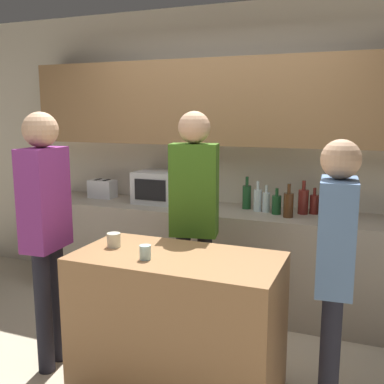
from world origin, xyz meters
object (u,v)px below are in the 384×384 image
Objects in this scene: bottle_2 at (266,202)px; person_center at (194,208)px; bottle_7 at (325,206)px; cup_0 at (145,252)px; bottle_4 at (288,205)px; bottle_1 at (258,200)px; person_left at (335,260)px; bottle_0 at (247,197)px; bottle_3 at (277,204)px; bottle_5 at (303,201)px; cup_1 at (114,240)px; person_right at (46,219)px; bottle_6 at (314,204)px; toaster at (103,189)px; microwave at (164,187)px.

person_center is (-0.36, -0.77, 0.07)m from bottle_2.
bottle_7 reaches higher than cup_0.
person_center reaches higher than bottle_4.
bottle_1 is 1.50m from person_left.
cup_0 is 0.05× the size of person_left.
bottle_2 is at bearing 75.32° from cup_0.
bottle_4 is (0.40, -0.20, -0.00)m from bottle_0.
bottle_3 is 0.78× the size of bottle_5.
cup_1 is (-1.00, -1.39, -0.07)m from bottle_5.
person_right is (-1.37, -1.30, 0.05)m from bottle_4.
person_right is (-0.46, -0.09, 0.12)m from cup_1.
bottle_6 is at bearing 11.89° from bottle_2.
bottle_1 is 0.08m from bottle_2.
bottle_3 is at bearing -155.99° from bottle_6.
bottle_5 reaches higher than bottle_6.
bottle_1 reaches higher than bottle_3.
toaster is 3.04× the size of cup_0.
bottle_6 is 2.46× the size of cup_1.
bottle_6 reaches higher than toaster.
cup_0 is at bearing -101.79° from bottle_1.
microwave is 1.80× the size of bottle_0.
toaster is (-0.68, 0.00, -0.06)m from microwave.
bottle_2 is at bearing -168.11° from bottle_6.
bottle_5 reaches higher than toaster.
bottle_0 is at bearing 70.29° from cup_1.
person_left reaches higher than bottle_6.
bottle_6 is at bearing 129.64° from person_right.
toaster is 0.15× the size of person_right.
person_left is (0.27, -1.38, -0.03)m from bottle_6.
bottle_4 is 0.17× the size of person_left.
bottle_4 reaches higher than cup_1.
bottle_3 is 0.23m from bottle_5.
bottle_7 is at bearing 125.77° from person_right.
bottle_0 is at bearing 142.49° from person_right.
microwave reaches higher than bottle_2.
microwave is 6.07× the size of cup_0.
bottle_1 is 3.08× the size of cup_0.
cup_1 is (-1.19, -1.32, -0.06)m from bottle_7.
cup_0 is (0.60, -1.54, -0.11)m from microwave.
bottle_1 is at bearing -121.36° from person_center.
bottle_5 is (1.30, -0.00, -0.04)m from microwave.
bottle_2 is 0.49m from bottle_7.
bottle_0 is 0.17× the size of person_right.
bottle_3 is 1.52m from cup_1.
person_right is at bearing -139.60° from bottle_7.
bottle_4 is at bearing -143.04° from person_center.
person_center reaches higher than bottle_3.
cup_0 is 0.78m from person_right.
cup_1 is at bearing -127.36° from bottle_6.
bottle_5 is 1.71m from cup_1.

